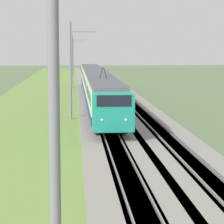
% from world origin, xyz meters
% --- Properties ---
extents(ballast_main, '(240.00, 4.40, 0.30)m').
position_xyz_m(ballast_main, '(50.00, 0.00, 0.15)').
color(ballast_main, gray).
rests_on(ballast_main, ground).
extents(ballast_adjacent, '(240.00, 4.40, 0.30)m').
position_xyz_m(ballast_adjacent, '(50.00, -3.89, 0.15)').
color(ballast_adjacent, gray).
rests_on(ballast_adjacent, ground).
extents(track_main, '(240.00, 1.57, 0.45)m').
position_xyz_m(track_main, '(50.00, 0.00, 0.16)').
color(track_main, '#4C4238').
rests_on(track_main, ground).
extents(track_adjacent, '(240.00, 1.57, 0.45)m').
position_xyz_m(track_adjacent, '(50.00, -3.89, 0.16)').
color(track_adjacent, '#4C4238').
rests_on(track_adjacent, ground).
extents(grass_verge, '(240.00, 11.85, 0.12)m').
position_xyz_m(grass_verge, '(50.00, 6.79, 0.06)').
color(grass_verge, olive).
rests_on(grass_verge, ground).
extents(passenger_train, '(59.16, 2.93, 4.90)m').
position_xyz_m(passenger_train, '(61.07, 0.00, 2.28)').
color(passenger_train, teal).
rests_on(passenger_train, ground).
extents(catenary_mast_near, '(0.22, 2.56, 8.86)m').
position_xyz_m(catenary_mast_near, '(6.02, 2.93, 4.57)').
color(catenary_mast_near, slate).
rests_on(catenary_mast_near, ground).
extents(catenary_mast_mid, '(0.22, 2.56, 9.02)m').
position_xyz_m(catenary_mast_mid, '(44.78, 2.93, 4.65)').
color(catenary_mast_mid, slate).
rests_on(catenary_mast_mid, ground).
extents(catenary_mast_far, '(0.22, 2.56, 8.86)m').
position_xyz_m(catenary_mast_far, '(83.54, 2.93, 4.57)').
color(catenary_mast_far, slate).
rests_on(catenary_mast_far, ground).
extents(catenary_mast_distant, '(0.22, 2.56, 8.99)m').
position_xyz_m(catenary_mast_distant, '(122.30, 2.93, 4.64)').
color(catenary_mast_distant, slate).
rests_on(catenary_mast_distant, ground).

